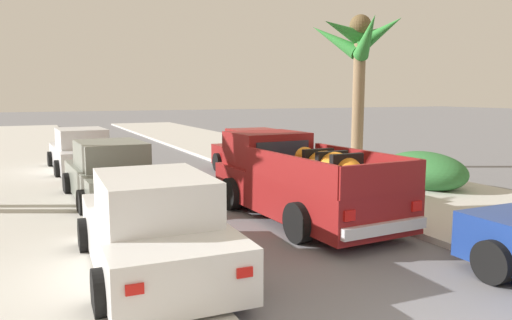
# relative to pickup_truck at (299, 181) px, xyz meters

# --- Properties ---
(sidewalk_left) EXTENTS (5.26, 60.00, 0.12)m
(sidewalk_left) POSITION_rel_pickup_truck_xyz_m (-5.83, 5.69, -0.75)
(sidewalk_left) COLOR beige
(sidewalk_left) RESTS_ON ground
(sidewalk_right) EXTENTS (5.26, 60.00, 0.12)m
(sidewalk_right) POSITION_rel_pickup_truck_xyz_m (3.91, 5.69, -0.75)
(sidewalk_right) COLOR beige
(sidewalk_right) RESTS_ON ground
(curb_left) EXTENTS (0.16, 60.00, 0.10)m
(curb_left) POSITION_rel_pickup_truck_xyz_m (-4.60, 5.69, -0.76)
(curb_left) COLOR silver
(curb_left) RESTS_ON ground
(curb_right) EXTENTS (0.16, 60.00, 0.10)m
(curb_right) POSITION_rel_pickup_truck_xyz_m (2.68, 5.69, -0.76)
(curb_right) COLOR silver
(curb_right) RESTS_ON ground
(pickup_truck) EXTENTS (2.39, 5.29, 1.80)m
(pickup_truck) POSITION_rel_pickup_truck_xyz_m (0.00, 0.00, 0.00)
(pickup_truck) COLOR maroon
(pickup_truck) RESTS_ON ground
(car_left_near) EXTENTS (2.11, 4.30, 1.54)m
(car_left_near) POSITION_rel_pickup_truck_xyz_m (-3.67, -2.05, -0.10)
(car_left_near) COLOR silver
(car_left_near) RESTS_ON ground
(car_right_near) EXTENTS (2.08, 4.28, 1.54)m
(car_right_near) POSITION_rel_pickup_truck_xyz_m (1.59, 5.64, -0.10)
(car_right_near) COLOR maroon
(car_right_near) RESTS_ON ground
(car_left_mid) EXTENTS (2.19, 4.33, 1.54)m
(car_left_mid) POSITION_rel_pickup_truck_xyz_m (-3.48, 3.32, -0.10)
(car_left_mid) COLOR slate
(car_left_mid) RESTS_ON ground
(car_left_far) EXTENTS (2.16, 4.32, 1.54)m
(car_left_far) POSITION_rel_pickup_truck_xyz_m (-3.70, 8.72, -0.10)
(car_left_far) COLOR silver
(car_left_far) RESTS_ON ground
(palm_tree_left_fore) EXTENTS (3.10, 3.96, 5.57)m
(palm_tree_left_fore) POSITION_rel_pickup_truck_xyz_m (5.72, 5.70, 3.59)
(palm_tree_left_fore) COLOR #846B4C
(palm_tree_left_fore) RESTS_ON ground
(hedge_bush) EXTENTS (1.80, 2.80, 1.10)m
(hedge_bush) POSITION_rel_pickup_truck_xyz_m (4.81, 1.27, -0.26)
(hedge_bush) COLOR #2D6B33
(hedge_bush) RESTS_ON ground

